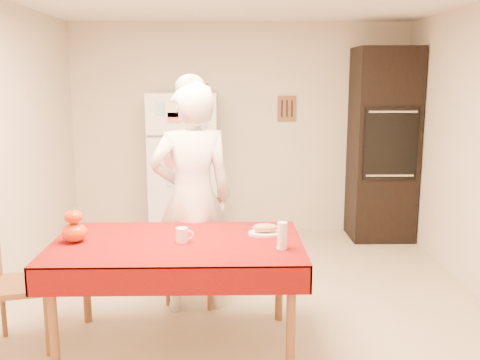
{
  "coord_description": "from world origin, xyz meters",
  "views": [
    {
      "loc": [
        -0.15,
        -4.15,
        1.85
      ],
      "look_at": [
        -0.05,
        0.2,
        1.02
      ],
      "focal_mm": 40.0,
      "sensor_mm": 36.0,
      "label": 1
    }
  ],
  "objects_px": {
    "coffee_mug": "(182,235)",
    "bread_plate": "(265,233)",
    "dining_table": "(177,251)",
    "seated_woman": "(192,198)",
    "wine_glass": "(282,235)",
    "refrigerator": "(184,168)",
    "chair_far": "(197,240)",
    "oven_cabinet": "(383,145)",
    "chair_left": "(11,278)",
    "pumpkin_lower": "(74,233)"
  },
  "relations": [
    {
      "from": "coffee_mug",
      "to": "bread_plate",
      "type": "height_order",
      "value": "coffee_mug"
    },
    {
      "from": "dining_table",
      "to": "seated_woman",
      "type": "height_order",
      "value": "seated_woman"
    },
    {
      "from": "wine_glass",
      "to": "seated_woman",
      "type": "bearing_deg",
      "value": 128.08
    },
    {
      "from": "refrigerator",
      "to": "chair_far",
      "type": "distance_m",
      "value": 1.73
    },
    {
      "from": "seated_woman",
      "to": "coffee_mug",
      "type": "bearing_deg",
      "value": 75.27
    },
    {
      "from": "oven_cabinet",
      "to": "wine_glass",
      "type": "bearing_deg",
      "value": -117.53
    },
    {
      "from": "refrigerator",
      "to": "oven_cabinet",
      "type": "bearing_deg",
      "value": 1.18
    },
    {
      "from": "chair_left",
      "to": "pumpkin_lower",
      "type": "distance_m",
      "value": 0.55
    },
    {
      "from": "oven_cabinet",
      "to": "chair_far",
      "type": "distance_m",
      "value": 2.74
    },
    {
      "from": "refrigerator",
      "to": "dining_table",
      "type": "height_order",
      "value": "refrigerator"
    },
    {
      "from": "oven_cabinet",
      "to": "pumpkin_lower",
      "type": "bearing_deg",
      "value": -137.76
    },
    {
      "from": "refrigerator",
      "to": "bread_plate",
      "type": "bearing_deg",
      "value": -72.23
    },
    {
      "from": "oven_cabinet",
      "to": "dining_table",
      "type": "xyz_separation_m",
      "value": [
        -2.13,
        -2.57,
        -0.41
      ]
    },
    {
      "from": "oven_cabinet",
      "to": "wine_glass",
      "type": "relative_size",
      "value": 12.5
    },
    {
      "from": "bread_plate",
      "to": "oven_cabinet",
      "type": "bearing_deg",
      "value": 57.92
    },
    {
      "from": "chair_left",
      "to": "wine_glass",
      "type": "height_order",
      "value": "chair_left"
    },
    {
      "from": "refrigerator",
      "to": "bread_plate",
      "type": "xyz_separation_m",
      "value": [
        0.76,
        -2.38,
        -0.08
      ]
    },
    {
      "from": "chair_left",
      "to": "wine_glass",
      "type": "bearing_deg",
      "value": -107.55
    },
    {
      "from": "dining_table",
      "to": "chair_left",
      "type": "height_order",
      "value": "chair_left"
    },
    {
      "from": "wine_glass",
      "to": "bread_plate",
      "type": "relative_size",
      "value": 0.73
    },
    {
      "from": "bread_plate",
      "to": "refrigerator",
      "type": "bearing_deg",
      "value": 107.77
    },
    {
      "from": "coffee_mug",
      "to": "wine_glass",
      "type": "bearing_deg",
      "value": -12.68
    },
    {
      "from": "dining_table",
      "to": "chair_far",
      "type": "height_order",
      "value": "chair_far"
    },
    {
      "from": "seated_woman",
      "to": "bread_plate",
      "type": "xyz_separation_m",
      "value": [
        0.55,
        -0.5,
        -0.14
      ]
    },
    {
      "from": "oven_cabinet",
      "to": "refrigerator",
      "type": "bearing_deg",
      "value": -178.82
    },
    {
      "from": "refrigerator",
      "to": "dining_table",
      "type": "bearing_deg",
      "value": -86.61
    },
    {
      "from": "refrigerator",
      "to": "pumpkin_lower",
      "type": "bearing_deg",
      "value": -102.21
    },
    {
      "from": "pumpkin_lower",
      "to": "wine_glass",
      "type": "xyz_separation_m",
      "value": [
        1.4,
        -0.18,
        0.02
      ]
    },
    {
      "from": "coffee_mug",
      "to": "dining_table",
      "type": "bearing_deg",
      "value": 154.49
    },
    {
      "from": "dining_table",
      "to": "wine_glass",
      "type": "distance_m",
      "value": 0.74
    },
    {
      "from": "dining_table",
      "to": "oven_cabinet",
      "type": "bearing_deg",
      "value": 50.4
    },
    {
      "from": "chair_left",
      "to": "coffee_mug",
      "type": "bearing_deg",
      "value": -103.23
    },
    {
      "from": "refrigerator",
      "to": "seated_woman",
      "type": "height_order",
      "value": "seated_woman"
    },
    {
      "from": "refrigerator",
      "to": "bread_plate",
      "type": "relative_size",
      "value": 7.08
    },
    {
      "from": "wine_glass",
      "to": "pumpkin_lower",
      "type": "bearing_deg",
      "value": 172.78
    },
    {
      "from": "chair_left",
      "to": "seated_woman",
      "type": "distance_m",
      "value": 1.42
    },
    {
      "from": "coffee_mug",
      "to": "oven_cabinet",
      "type": "bearing_deg",
      "value": 51.06
    },
    {
      "from": "oven_cabinet",
      "to": "seated_woman",
      "type": "relative_size",
      "value": 1.2
    },
    {
      "from": "refrigerator",
      "to": "oven_cabinet",
      "type": "xyz_separation_m",
      "value": [
        2.28,
        0.05,
        0.25
      ]
    },
    {
      "from": "coffee_mug",
      "to": "pumpkin_lower",
      "type": "height_order",
      "value": "pumpkin_lower"
    },
    {
      "from": "chair_far",
      "to": "chair_left",
      "type": "distance_m",
      "value": 1.49
    },
    {
      "from": "seated_woman",
      "to": "wine_glass",
      "type": "bearing_deg",
      "value": 115.61
    },
    {
      "from": "chair_left",
      "to": "wine_glass",
      "type": "distance_m",
      "value": 1.88
    },
    {
      "from": "chair_far",
      "to": "wine_glass",
      "type": "xyz_separation_m",
      "value": [
        0.62,
        -1.02,
        0.34
      ]
    },
    {
      "from": "chair_left",
      "to": "dining_table",
      "type": "bearing_deg",
      "value": -102.39
    },
    {
      "from": "chair_far",
      "to": "coffee_mug",
      "type": "relative_size",
      "value": 9.5
    },
    {
      "from": "chair_far",
      "to": "coffee_mug",
      "type": "height_order",
      "value": "chair_far"
    },
    {
      "from": "chair_left",
      "to": "chair_far",
      "type": "bearing_deg",
      "value": -67.54
    },
    {
      "from": "chair_far",
      "to": "wine_glass",
      "type": "distance_m",
      "value": 1.24
    },
    {
      "from": "oven_cabinet",
      "to": "chair_far",
      "type": "height_order",
      "value": "oven_cabinet"
    }
  ]
}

